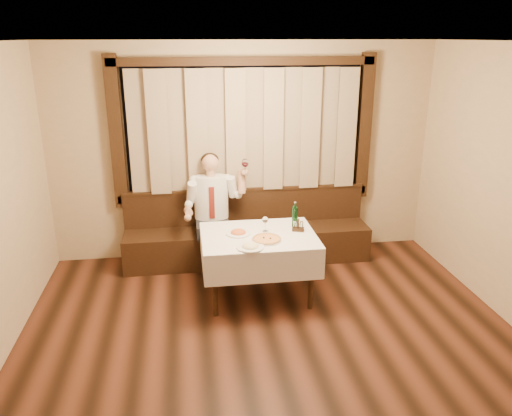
{
  "coord_description": "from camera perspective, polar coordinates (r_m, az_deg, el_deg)",
  "views": [
    {
      "loc": [
        -0.76,
        -3.38,
        2.84
      ],
      "look_at": [
        0.0,
        1.9,
        1.0
      ],
      "focal_mm": 35.0,
      "sensor_mm": 36.0,
      "label": 1
    }
  ],
  "objects": [
    {
      "name": "pasta_cream",
      "position": [
        5.18,
        -0.66,
        -4.19
      ],
      "size": [
        0.29,
        0.29,
        0.1
      ],
      "rotation": [
        0.0,
        0.0,
        0.13
      ],
      "color": "white",
      "rests_on": "dining_table"
    },
    {
      "name": "banquette",
      "position": [
        6.65,
        -1.02,
        -3.32
      ],
      "size": [
        3.2,
        0.61,
        0.94
      ],
      "color": "black",
      "rests_on": "ground"
    },
    {
      "name": "pizza",
      "position": [
        5.38,
        1.23,
        -3.57
      ],
      "size": [
        0.33,
        0.33,
        0.03
      ],
      "rotation": [
        0.0,
        0.0,
        -0.39
      ],
      "color": "white",
      "rests_on": "dining_table"
    },
    {
      "name": "room",
      "position": [
        4.61,
        1.64,
        2.13
      ],
      "size": [
        5.01,
        6.01,
        2.81
      ],
      "color": "black",
      "rests_on": "ground"
    },
    {
      "name": "pasta_red",
      "position": [
        5.54,
        -2.04,
        -2.63
      ],
      "size": [
        0.28,
        0.28,
        0.09
      ],
      "rotation": [
        0.0,
        0.0,
        -0.03
      ],
      "color": "white",
      "rests_on": "dining_table"
    },
    {
      "name": "cruet_caddy",
      "position": [
        5.64,
        4.83,
        -2.17
      ],
      "size": [
        0.14,
        0.11,
        0.14
      ],
      "rotation": [
        0.0,
        0.0,
        -0.37
      ],
      "color": "black",
      "rests_on": "dining_table"
    },
    {
      "name": "dining_table",
      "position": [
        5.58,
        0.29,
        -4.05
      ],
      "size": [
        1.27,
        0.97,
        0.76
      ],
      "color": "black",
      "rests_on": "ground"
    },
    {
      "name": "green_bottle",
      "position": [
        5.73,
        4.46,
        -0.96
      ],
      "size": [
        0.07,
        0.07,
        0.3
      ],
      "rotation": [
        0.0,
        0.0,
        0.41
      ],
      "color": "#0E441B",
      "rests_on": "dining_table"
    },
    {
      "name": "table_wine_glass",
      "position": [
        5.58,
        1.06,
        -1.44
      ],
      "size": [
        0.07,
        0.07,
        0.18
      ],
      "rotation": [
        0.0,
        0.0,
        0.32
      ],
      "color": "white",
      "rests_on": "dining_table"
    },
    {
      "name": "seated_man",
      "position": [
        6.34,
        -5.03,
        0.61
      ],
      "size": [
        0.81,
        0.61,
        1.46
      ],
      "color": "black",
      "rests_on": "ground"
    }
  ]
}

